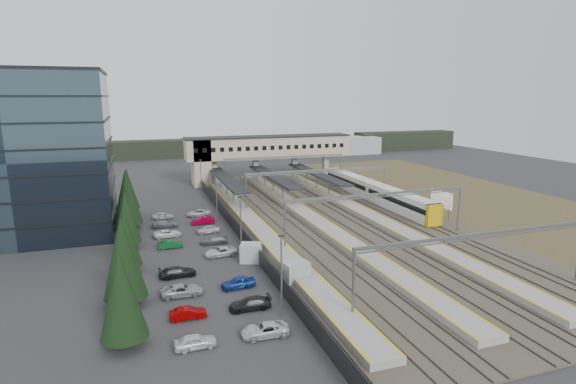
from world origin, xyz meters
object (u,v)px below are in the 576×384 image
object	(u,v)px
relay_cabin_far	(251,253)
footbridge	(258,150)
relay_cabin_near	(296,272)
office_building	(22,154)
train	(374,192)
billboard	(441,200)

from	to	relation	value
relay_cabin_far	footbridge	distance (m)	54.49
relay_cabin_near	office_building	bearing A→B (deg)	137.09
relay_cabin_far	train	bearing A→B (deg)	37.80
relay_cabin_far	footbridge	xyz separation A→B (m)	(14.92, 51.97, 6.76)
office_building	train	size ratio (longest dim) A/B	0.62
relay_cabin_near	train	xyz separation A→B (m)	(27.97, 32.02, 0.87)
relay_cabin_near	train	world-z (taller)	train
train	billboard	xyz separation A→B (m)	(4.99, -14.17, 1.08)
relay_cabin_far	billboard	world-z (taller)	billboard
relay_cabin_near	train	distance (m)	42.52
office_building	billboard	xyz separation A→B (m)	(64.99, -11.93, -9.08)
train	billboard	distance (m)	15.06
office_building	footbridge	xyz separation A→B (m)	(43.70, 30.00, -4.26)
footbridge	train	distance (m)	32.72
relay_cabin_near	billboard	xyz separation A→B (m)	(32.96, 17.84, 1.95)
footbridge	billboard	size ratio (longest dim) A/B	7.24
relay_cabin_near	billboard	distance (m)	37.53
train	billboard	bearing A→B (deg)	-70.61
office_building	train	bearing A→B (deg)	2.14
office_building	billboard	distance (m)	66.69
relay_cabin_far	train	world-z (taller)	train
relay_cabin_near	relay_cabin_far	xyz separation A→B (m)	(-3.25, 7.80, 0.01)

